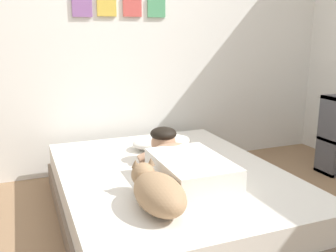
% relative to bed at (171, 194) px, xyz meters
% --- Properties ---
extents(back_wall, '(4.49, 0.12, 2.50)m').
position_rel_bed_xyz_m(back_wall, '(-0.05, 1.20, 1.08)').
color(back_wall, silver).
rests_on(back_wall, ground).
extents(bed, '(1.57, 2.04, 0.36)m').
position_rel_bed_xyz_m(bed, '(0.00, 0.00, 0.00)').
color(bed, '#726051').
rests_on(bed, ground).
extents(pillow, '(0.52, 0.32, 0.11)m').
position_rel_bed_xyz_m(pillow, '(0.13, 0.53, 0.24)').
color(pillow, white).
rests_on(pillow, bed).
extents(person_lying, '(0.43, 0.92, 0.27)m').
position_rel_bed_xyz_m(person_lying, '(0.02, -0.15, 0.29)').
color(person_lying, silver).
rests_on(person_lying, bed).
extents(dog, '(0.26, 0.57, 0.21)m').
position_rel_bed_xyz_m(dog, '(-0.30, -0.53, 0.28)').
color(dog, '#9E7A56').
rests_on(dog, bed).
extents(coffee_cup, '(0.12, 0.09, 0.07)m').
position_rel_bed_xyz_m(coffee_cup, '(0.15, 0.38, 0.22)').
color(coffee_cup, teal).
rests_on(coffee_cup, bed).
extents(cell_phone, '(0.07, 0.14, 0.01)m').
position_rel_bed_xyz_m(cell_phone, '(0.12, -0.45, 0.19)').
color(cell_phone, black).
rests_on(cell_phone, bed).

